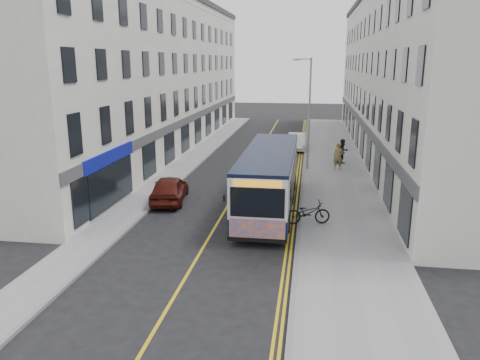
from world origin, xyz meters
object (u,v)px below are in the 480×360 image
(streetlamp, at_px, (308,110))
(bicycle, at_px, (308,213))
(pedestrian_far, at_px, (343,151))
(car_maroon, at_px, (169,189))
(car_white, at_px, (297,142))
(city_bus, at_px, (269,177))
(pedestrian_near, at_px, (338,156))

(streetlamp, distance_m, bicycle, 12.58)
(pedestrian_far, xyz_separation_m, car_maroon, (-10.28, -11.16, -0.32))
(car_white, relative_size, car_maroon, 0.99)
(city_bus, xyz_separation_m, pedestrian_far, (4.58, 11.76, -0.70))
(bicycle, distance_m, pedestrian_far, 14.33)
(streetlamp, bearing_deg, city_bus, -100.90)
(streetlamp, distance_m, car_maroon, 12.36)
(streetlamp, distance_m, car_white, 9.07)
(streetlamp, relative_size, pedestrian_near, 4.11)
(pedestrian_near, xyz_separation_m, car_maroon, (-9.83, -9.14, -0.34))
(city_bus, relative_size, car_maroon, 2.53)
(city_bus, relative_size, car_white, 2.56)
(pedestrian_far, bearing_deg, city_bus, -147.51)
(streetlamp, height_order, bicycle, streetlamp)
(car_white, xyz_separation_m, car_maroon, (-6.60, -17.32, 0.03))
(bicycle, bearing_deg, pedestrian_far, -23.71)
(car_white, bearing_deg, pedestrian_near, -68.83)
(city_bus, bearing_deg, car_white, 87.14)
(bicycle, height_order, pedestrian_far, pedestrian_far)
(car_maroon, bearing_deg, bicycle, 151.57)
(streetlamp, height_order, pedestrian_near, streetlamp)
(city_bus, relative_size, pedestrian_near, 5.75)
(city_bus, relative_size, bicycle, 5.20)
(pedestrian_far, relative_size, car_white, 0.44)
(car_maroon, bearing_deg, pedestrian_near, -144.76)
(streetlamp, height_order, city_bus, streetlamp)
(pedestrian_near, bearing_deg, car_white, 115.91)
(streetlamp, xyz_separation_m, car_white, (-0.97, 8.25, -3.66))
(city_bus, distance_m, car_white, 17.97)
(pedestrian_near, xyz_separation_m, pedestrian_far, (0.46, 2.02, -0.01))
(bicycle, xyz_separation_m, pedestrian_far, (2.48, 14.11, 0.39))
(streetlamp, relative_size, car_maroon, 1.81)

